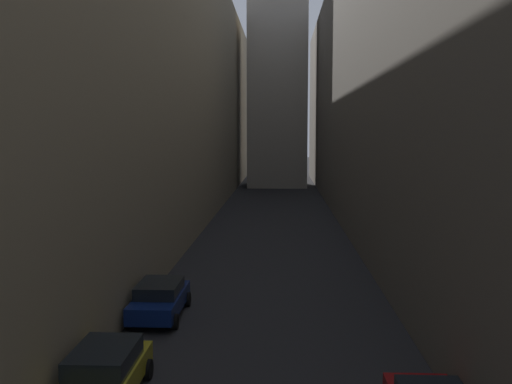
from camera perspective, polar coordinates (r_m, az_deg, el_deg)
name	(u,v)px	position (r m, az deg, el deg)	size (l,w,h in m)	color
ground_plane	(273,228)	(46.19, 1.75, -3.57)	(264.00, 264.00, 0.00)	#232326
building_block_left	(131,81)	(49.35, -12.38, 10.70)	(12.81, 108.00, 23.67)	gray
building_block_right	(428,83)	(49.16, 16.75, 10.32)	(13.90, 108.00, 23.19)	#60594F
parked_car_left_third	(104,374)	(17.61, -14.93, -17.09)	(2.03, 4.56, 1.55)	#A59919
parked_car_left_far	(160,298)	(24.48, -9.56, -10.40)	(2.05, 4.43, 1.48)	navy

